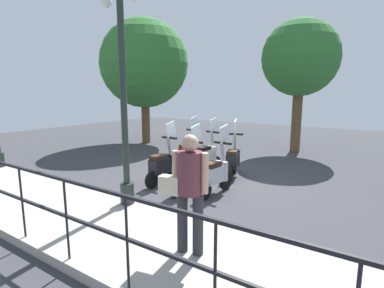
# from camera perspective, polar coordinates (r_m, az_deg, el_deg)

# --- Properties ---
(ground_plane) EXTENTS (28.00, 28.00, 0.00)m
(ground_plane) POSITION_cam_1_polar(r_m,az_deg,el_deg) (7.67, 2.30, -7.21)
(ground_plane) COLOR #38383D
(promenade_walkway) EXTENTS (2.20, 20.00, 0.15)m
(promenade_walkway) POSITION_cam_1_polar(r_m,az_deg,el_deg) (5.38, -16.05, -14.47)
(promenade_walkway) COLOR #A39E93
(promenade_walkway) RESTS_ON ground_plane
(fence_railing) EXTENTS (0.04, 16.03, 1.07)m
(fence_railing) POSITION_cam_1_polar(r_m,az_deg,el_deg) (4.54, -26.75, -8.82)
(fence_railing) COLOR black
(fence_railing) RESTS_ON promenade_walkway
(lamp_post_near) EXTENTS (0.26, 0.90, 4.19)m
(lamp_post_near) POSITION_cam_1_polar(r_m,az_deg,el_deg) (5.62, -12.85, 7.04)
(lamp_post_near) COLOR #232D28
(lamp_post_near) RESTS_ON promenade_walkway
(pedestrian_with_bag) EXTENTS (0.39, 0.64, 1.59)m
(pedestrian_with_bag) POSITION_cam_1_polar(r_m,az_deg,el_deg) (3.87, -0.69, -7.90)
(pedestrian_with_bag) COLOR #28282D
(pedestrian_with_bag) RESTS_ON promenade_walkway
(tree_large) EXTENTS (3.76, 3.76, 5.33)m
(tree_large) POSITION_cam_1_polar(r_m,az_deg,el_deg) (13.42, -9.09, 14.86)
(tree_large) COLOR brown
(tree_large) RESTS_ON ground_plane
(tree_distant) EXTENTS (2.77, 2.77, 4.86)m
(tree_distant) POSITION_cam_1_polar(r_m,az_deg,el_deg) (11.93, 19.91, 15.06)
(tree_distant) COLOR brown
(tree_distant) RESTS_ON ground_plane
(scooter_near_0) EXTENTS (1.23, 0.44, 1.54)m
(scooter_near_0) POSITION_cam_1_polar(r_m,az_deg,el_deg) (6.65, 4.52, -5.60)
(scooter_near_0) COLOR black
(scooter_near_0) RESTS_ON ground_plane
(scooter_near_1) EXTENTS (1.23, 0.44, 1.54)m
(scooter_near_1) POSITION_cam_1_polar(r_m,az_deg,el_deg) (6.78, -0.90, -5.29)
(scooter_near_1) COLOR black
(scooter_near_1) RESTS_ON ground_plane
(scooter_near_2) EXTENTS (1.23, 0.44, 1.54)m
(scooter_near_2) POSITION_cam_1_polar(r_m,az_deg,el_deg) (7.40, -5.61, -4.02)
(scooter_near_2) COLOR black
(scooter_near_2) RESTS_ON ground_plane
(scooter_far_0) EXTENTS (1.20, 0.55, 1.54)m
(scooter_far_0) POSITION_cam_1_polar(r_m,az_deg,el_deg) (8.03, 7.81, -2.95)
(scooter_far_0) COLOR black
(scooter_far_0) RESTS_ON ground_plane
(scooter_far_1) EXTENTS (1.23, 0.46, 1.54)m
(scooter_far_1) POSITION_cam_1_polar(r_m,az_deg,el_deg) (8.45, 2.72, -2.22)
(scooter_far_1) COLOR black
(scooter_far_1) RESTS_ON ground_plane
(scooter_far_2) EXTENTS (1.23, 0.44, 1.54)m
(scooter_far_2) POSITION_cam_1_polar(r_m,az_deg,el_deg) (8.86, -0.67, -1.64)
(scooter_far_2) COLOR black
(scooter_far_2) RESTS_ON ground_plane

